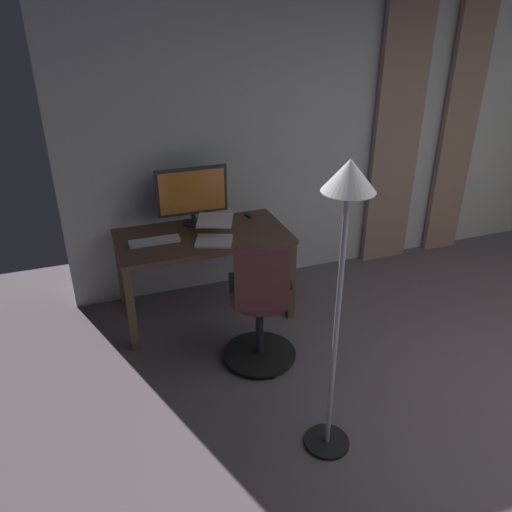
{
  "coord_description": "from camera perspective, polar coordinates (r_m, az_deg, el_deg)",
  "views": [
    {
      "loc": [
        2.55,
        1.36,
        2.44
      ],
      "look_at": [
        1.42,
        -1.75,
        0.79
      ],
      "focal_mm": 35.24,
      "sensor_mm": 36.0,
      "label": 1
    }
  ],
  "objects": [
    {
      "name": "computer_monitor",
      "position": [
        4.29,
        -7.27,
        7.13
      ],
      "size": [
        0.61,
        0.18,
        0.5
      ],
      "color": "#333338",
      "rests_on": "desk"
    },
    {
      "name": "laptop",
      "position": [
        4.04,
        -4.75,
        2.59
      ],
      "size": [
        0.4,
        0.44,
        0.16
      ],
      "rotation": [
        0.0,
        0.0,
        -0.38
      ],
      "color": "white",
      "rests_on": "desk"
    },
    {
      "name": "curtain_right_panel",
      "position": [
        5.21,
        15.62,
        12.55
      ],
      "size": [
        0.51,
        0.06,
        2.53
      ],
      "primitive_type": "cube",
      "color": "tan",
      "rests_on": "ground"
    },
    {
      "name": "floor_lamp",
      "position": [
        2.53,
        10.0,
        2.35
      ],
      "size": [
        0.28,
        0.28,
        1.81
      ],
      "color": "black",
      "rests_on": "ground"
    },
    {
      "name": "desk",
      "position": [
        4.21,
        -6.04,
        1.28
      ],
      "size": [
        1.41,
        0.74,
        0.75
      ],
      "color": "brown",
      "rests_on": "ground"
    },
    {
      "name": "computer_mouse",
      "position": [
        4.51,
        -0.83,
        4.76
      ],
      "size": [
        0.06,
        0.1,
        0.04
      ],
      "primitive_type": "ellipsoid",
      "color": "#333338",
      "rests_on": "desk"
    },
    {
      "name": "curtain_left_panel",
      "position": [
        5.66,
        21.93,
        12.7
      ],
      "size": [
        0.4,
        0.06,
        2.53
      ],
      "primitive_type": "cube",
      "color": "tan",
      "rests_on": "ground"
    },
    {
      "name": "back_room_partition",
      "position": [
        5.04,
        11.15,
        14.31
      ],
      "size": [
        5.5,
        0.1,
        2.83
      ],
      "primitive_type": "cube",
      "color": "silver",
      "rests_on": "ground"
    },
    {
      "name": "computer_keyboard",
      "position": [
        4.08,
        -11.45,
        1.66
      ],
      "size": [
        0.4,
        0.12,
        0.02
      ],
      "primitive_type": "cube",
      "color": "white",
      "rests_on": "desk"
    },
    {
      "name": "office_chair",
      "position": [
        3.63,
        0.5,
        -5.98
      ],
      "size": [
        0.56,
        0.56,
        1.04
      ],
      "rotation": [
        0.0,
        0.0,
        2.87
      ],
      "color": "black",
      "rests_on": "ground"
    }
  ]
}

